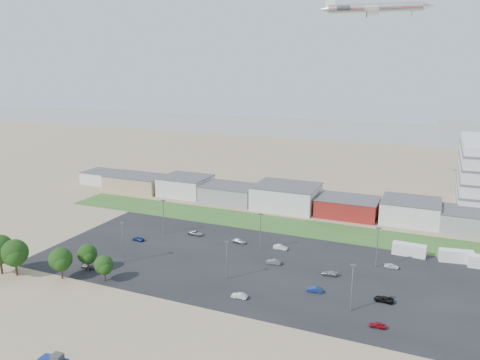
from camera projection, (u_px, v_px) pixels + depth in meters
The scene contains 30 objects.
ground at pixel (213, 297), 102.83m from camera, with size 700.00×700.00×0.00m, color #8A7357.
parking_lot at pixel (266, 266), 118.75m from camera, with size 120.00×50.00×0.01m, color black.
grass_strip at pixel (286, 225), 149.21m from camera, with size 160.00×16.00×0.02m, color #355A21.
hills_backdrop at pixel (438, 125), 367.36m from camera, with size 700.00×200.00×9.00m, color gray, non-canonical shape.
building_row at pixel (258, 193), 171.76m from camera, with size 170.00×20.00×8.00m, color silver, non-canonical shape.
box_trailer_a at pixel (409, 250), 125.30m from camera, with size 8.58×2.68×3.22m, color silver, non-canonical shape.
box_trailer_b at pixel (456, 256), 121.19m from camera, with size 8.41×2.63×3.15m, color silver, non-canonical shape.
tree_left at pixel (15, 255), 112.41m from camera, with size 6.91×6.91×10.37m, color black, non-canonical shape.
tree_mid at pixel (61, 261), 110.88m from camera, with size 5.87×5.87×8.80m, color black, non-canonical shape.
tree_right at pixel (87, 256), 115.54m from camera, with size 5.16×5.16×7.74m, color black, non-canonical shape.
tree_near at pixel (104, 267), 110.03m from camera, with size 4.75×4.75×7.13m, color black, non-canonical shape.
lightpole_front_l at pixel (123, 243), 120.09m from camera, with size 1.26×0.53×10.72m, color slate, non-canonical shape.
lightpole_front_m at pixel (227, 260), 110.73m from camera, with size 1.11×0.46×9.45m, color slate, non-canonical shape.
lightpole_front_r at pixel (352, 288), 96.08m from camera, with size 1.21×0.50×10.27m, color slate, non-canonical shape.
lightpole_back_l at pixel (164, 217), 140.69m from camera, with size 1.25×0.52×10.60m, color slate, non-canonical shape.
lightpole_back_m at pixel (260, 232), 128.37m from camera, with size 1.22×0.51×10.41m, color slate, non-canonical shape.
lightpole_back_r at pixel (377, 247), 117.21m from camera, with size 1.23×0.51×10.48m, color slate, non-canonical shape.
airliner at pixel (375, 8), 168.43m from camera, with size 40.17×27.39×11.87m, color silver, non-canonical shape.
parked_car_0 at pixel (384, 299), 100.81m from camera, with size 1.94×4.20×1.17m, color black.
parked_car_1 at pixel (315, 290), 105.12m from camera, with size 1.26×3.61×1.19m, color navy.
parked_car_2 at pixel (378, 325), 90.82m from camera, with size 1.30×3.22×1.10m, color maroon.
parked_car_5 at pixel (138, 239), 135.97m from camera, with size 1.46×3.64×1.24m, color navy.
parked_car_6 at pixel (239, 241), 134.23m from camera, with size 1.75×4.32×1.25m, color #A5A5AA.
parked_car_7 at pixel (274, 262), 119.96m from camera, with size 1.33×3.83×1.26m, color #595B5E.
parked_car_8 at pixel (391, 266), 117.49m from camera, with size 1.45×3.61×1.23m, color silver.
parked_car_9 at pixel (196, 233), 140.55m from camera, with size 2.15×4.66×1.30m, color #A5A5AA.
parked_car_10 at pixel (88, 266), 117.51m from camera, with size 1.63×4.00×1.16m, color #595B5E.
parked_car_11 at pixel (280, 247), 129.56m from camera, with size 1.38×3.95×1.30m, color silver.
parked_car_12 at pixel (329, 273), 113.45m from camera, with size 1.58×3.89×1.13m, color #A5A5AA.
parked_car_13 at pixel (239, 296), 102.35m from camera, with size 1.25×3.57×1.18m, color silver.
Camera 1 is at (42.59, -83.75, 49.51)m, focal length 35.00 mm.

